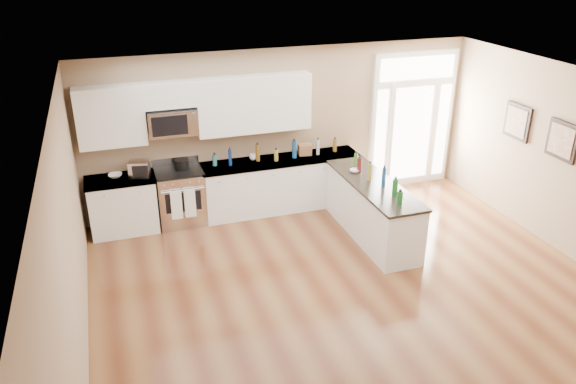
% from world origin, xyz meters
% --- Properties ---
extents(ground, '(8.00, 8.00, 0.00)m').
position_xyz_m(ground, '(0.00, 0.00, 0.00)').
color(ground, '#592D19').
extents(room_shell, '(8.00, 8.00, 8.00)m').
position_xyz_m(room_shell, '(0.00, 0.00, 1.71)').
color(room_shell, '#997E61').
rests_on(room_shell, ground).
extents(back_cabinet_left, '(1.10, 0.66, 0.94)m').
position_xyz_m(back_cabinet_left, '(-2.87, 3.69, 0.44)').
color(back_cabinet_left, white).
rests_on(back_cabinet_left, ground).
extents(back_cabinet_right, '(2.85, 0.66, 0.94)m').
position_xyz_m(back_cabinet_right, '(-0.16, 3.69, 0.44)').
color(back_cabinet_right, white).
rests_on(back_cabinet_right, ground).
extents(peninsula_cabinet, '(0.69, 2.32, 0.94)m').
position_xyz_m(peninsula_cabinet, '(0.93, 2.24, 0.43)').
color(peninsula_cabinet, white).
rests_on(peninsula_cabinet, ground).
extents(upper_cabinet_left, '(1.04, 0.33, 0.95)m').
position_xyz_m(upper_cabinet_left, '(-2.88, 3.83, 1.93)').
color(upper_cabinet_left, white).
rests_on(upper_cabinet_left, room_shell).
extents(upper_cabinet_right, '(1.94, 0.33, 0.95)m').
position_xyz_m(upper_cabinet_right, '(-0.57, 3.83, 1.93)').
color(upper_cabinet_right, white).
rests_on(upper_cabinet_right, room_shell).
extents(upper_cabinet_short, '(0.82, 0.33, 0.40)m').
position_xyz_m(upper_cabinet_short, '(-1.95, 3.83, 2.20)').
color(upper_cabinet_short, white).
rests_on(upper_cabinet_short, room_shell).
extents(microwave, '(0.78, 0.41, 0.42)m').
position_xyz_m(microwave, '(-1.95, 3.80, 1.76)').
color(microwave, silver).
rests_on(microwave, room_shell).
extents(entry_door, '(1.70, 0.10, 2.60)m').
position_xyz_m(entry_door, '(2.55, 3.95, 1.30)').
color(entry_door, white).
rests_on(entry_door, ground).
extents(wall_art_near, '(0.05, 0.58, 0.58)m').
position_xyz_m(wall_art_near, '(3.47, 2.20, 1.70)').
color(wall_art_near, black).
rests_on(wall_art_near, room_shell).
extents(wall_art_far, '(0.05, 0.58, 0.58)m').
position_xyz_m(wall_art_far, '(3.47, 1.20, 1.70)').
color(wall_art_far, black).
rests_on(wall_art_far, room_shell).
extents(kitchen_range, '(0.77, 0.69, 1.08)m').
position_xyz_m(kitchen_range, '(-1.93, 3.69, 0.48)').
color(kitchen_range, silver).
rests_on(kitchen_range, ground).
extents(stockpot, '(0.30, 0.30, 0.18)m').
position_xyz_m(stockpot, '(-1.86, 3.75, 1.04)').
color(stockpot, black).
rests_on(stockpot, kitchen_range).
extents(toaster_oven, '(0.37, 0.32, 0.27)m').
position_xyz_m(toaster_oven, '(-2.55, 3.65, 1.08)').
color(toaster_oven, silver).
rests_on(toaster_oven, back_cabinet_left).
extents(cardboard_box, '(0.25, 0.19, 0.19)m').
position_xyz_m(cardboard_box, '(0.33, 3.77, 1.03)').
color(cardboard_box, brown).
rests_on(cardboard_box, back_cabinet_right).
extents(bowl_left, '(0.24, 0.24, 0.05)m').
position_xyz_m(bowl_left, '(-2.93, 3.77, 0.97)').
color(bowl_left, white).
rests_on(bowl_left, back_cabinet_left).
extents(bowl_peninsula, '(0.17, 0.17, 0.05)m').
position_xyz_m(bowl_peninsula, '(0.82, 2.73, 0.97)').
color(bowl_peninsula, white).
rests_on(bowl_peninsula, peninsula_cabinet).
extents(cup_counter, '(0.16, 0.16, 0.10)m').
position_xyz_m(cup_counter, '(-0.62, 3.81, 0.99)').
color(cup_counter, white).
rests_on(cup_counter, back_cabinet_right).
extents(counter_bottles, '(2.37, 2.44, 0.31)m').
position_xyz_m(counter_bottles, '(0.36, 2.94, 1.07)').
color(counter_bottles, '#19591E').
rests_on(counter_bottles, back_cabinet_right).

